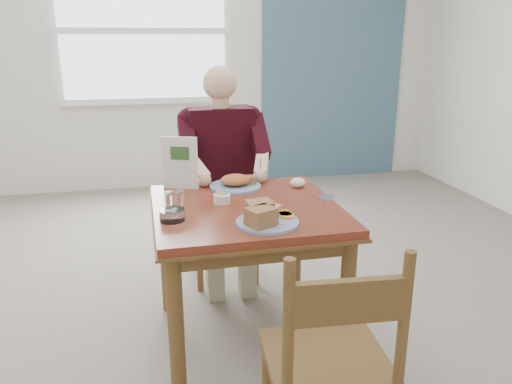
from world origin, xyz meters
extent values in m
plane|color=#73665D|center=(0.00, 0.00, 0.00)|extent=(6.00, 6.00, 0.00)
plane|color=silver|center=(0.00, 3.00, 1.40)|extent=(5.50, 0.00, 5.50)
cube|color=#416379|center=(1.60, 2.98, 1.40)|extent=(1.60, 0.02, 2.80)
ellipsoid|color=gold|center=(-0.05, -0.26, 0.77)|extent=(0.06, 0.05, 0.03)
ellipsoid|color=white|center=(0.34, 0.24, 0.78)|extent=(0.10, 0.10, 0.05)
cylinder|color=silver|center=(0.43, 0.01, 0.76)|extent=(0.12, 0.12, 0.01)
cube|color=white|center=(-0.40, 2.97, 1.60)|extent=(1.60, 0.02, 1.30)
cube|color=white|center=(-0.40, 2.96, 0.92)|extent=(1.72, 0.04, 0.06)
cube|color=white|center=(-0.40, 2.96, 1.60)|extent=(1.72, 0.04, 0.06)
cube|color=maroon|center=(0.00, 0.00, 0.73)|extent=(0.90, 0.90, 0.04)
cube|color=brown|center=(0.00, 0.00, 0.70)|extent=(0.92, 0.92, 0.01)
cylinder|color=brown|center=(-0.39, -0.39, 0.35)|extent=(0.07, 0.07, 0.71)
cylinder|color=brown|center=(0.39, -0.39, 0.35)|extent=(0.07, 0.07, 0.71)
cylinder|color=brown|center=(-0.39, 0.39, 0.35)|extent=(0.07, 0.07, 0.71)
cylinder|color=brown|center=(0.39, 0.39, 0.35)|extent=(0.07, 0.07, 0.71)
cube|color=brown|center=(0.00, -0.39, 0.66)|extent=(0.80, 0.03, 0.08)
cube|color=brown|center=(0.00, 0.39, 0.66)|extent=(0.80, 0.03, 0.08)
cube|color=brown|center=(-0.39, 0.00, 0.66)|extent=(0.03, 0.80, 0.08)
cube|color=brown|center=(0.39, 0.00, 0.66)|extent=(0.03, 0.80, 0.08)
cylinder|color=brown|center=(-0.18, 0.57, 0.23)|extent=(0.04, 0.04, 0.45)
cylinder|color=brown|center=(0.18, 0.57, 0.23)|extent=(0.04, 0.04, 0.45)
cylinder|color=brown|center=(-0.18, 0.93, 0.23)|extent=(0.04, 0.04, 0.45)
cylinder|color=brown|center=(0.18, 0.93, 0.23)|extent=(0.04, 0.04, 0.45)
cube|color=brown|center=(0.00, 0.75, 0.47)|extent=(0.42, 0.42, 0.03)
cylinder|color=brown|center=(-0.18, 0.93, 0.70)|extent=(0.04, 0.04, 0.50)
cylinder|color=brown|center=(0.18, 0.93, 0.70)|extent=(0.04, 0.04, 0.50)
cube|color=brown|center=(0.00, 0.93, 0.80)|extent=(0.38, 0.03, 0.14)
cylinder|color=brown|center=(0.29, -0.73, 0.23)|extent=(0.04, 0.04, 0.45)
cube|color=brown|center=(0.10, -0.89, 0.47)|extent=(0.45, 0.45, 0.03)
cylinder|color=brown|center=(-0.09, -1.06, 0.70)|extent=(0.04, 0.04, 0.50)
cylinder|color=brown|center=(0.26, -1.08, 0.70)|extent=(0.04, 0.04, 0.50)
cube|color=brown|center=(0.09, -1.07, 0.80)|extent=(0.38, 0.06, 0.14)
cube|color=tan|center=(-0.10, 0.63, 0.54)|extent=(0.13, 0.38, 0.12)
cube|color=tan|center=(0.10, 0.63, 0.54)|extent=(0.13, 0.38, 0.12)
cube|color=tan|center=(-0.10, 0.45, 0.24)|extent=(0.10, 0.10, 0.48)
cube|color=tan|center=(0.10, 0.45, 0.24)|extent=(0.10, 0.10, 0.48)
cube|color=black|center=(0.00, 0.78, 0.84)|extent=(0.40, 0.22, 0.58)
sphere|color=black|center=(-0.19, 0.78, 1.06)|extent=(0.15, 0.15, 0.15)
sphere|color=black|center=(0.19, 0.78, 1.06)|extent=(0.15, 0.15, 0.15)
cylinder|color=#DDAF8C|center=(0.00, 0.76, 1.15)|extent=(0.11, 0.11, 0.08)
sphere|color=#DDAF8C|center=(0.00, 0.76, 1.28)|extent=(0.21, 0.21, 0.21)
cube|color=black|center=(-0.22, 0.67, 0.96)|extent=(0.09, 0.29, 0.27)
cube|color=black|center=(0.22, 0.67, 0.96)|extent=(0.09, 0.29, 0.27)
sphere|color=black|center=(-0.22, 0.55, 0.86)|extent=(0.09, 0.09, 0.09)
sphere|color=black|center=(0.22, 0.55, 0.86)|extent=(0.09, 0.09, 0.09)
cube|color=#DDAF8C|center=(-0.19, 0.46, 0.82)|extent=(0.14, 0.23, 0.14)
cube|color=#DDAF8C|center=(0.19, 0.46, 0.82)|extent=(0.14, 0.23, 0.14)
sphere|color=#DDAF8C|center=(-0.16, 0.37, 0.79)|extent=(0.08, 0.08, 0.08)
sphere|color=#DDAF8C|center=(0.16, 0.37, 0.79)|extent=(0.08, 0.08, 0.08)
cylinder|color=silver|center=(0.16, 0.37, 0.84)|extent=(0.01, 0.05, 0.12)
cylinder|color=white|center=(0.04, -0.27, 0.76)|extent=(0.35, 0.35, 0.02)
cube|color=tan|center=(0.00, -0.32, 0.80)|extent=(0.15, 0.14, 0.08)
cube|color=tan|center=(0.01, -0.23, 0.80)|extent=(0.12, 0.11, 0.08)
cylinder|color=orange|center=(0.14, -0.24, 0.77)|extent=(0.07, 0.07, 0.01)
cylinder|color=orange|center=(0.14, -0.22, 0.77)|extent=(0.09, 0.09, 0.01)
cylinder|color=orange|center=(0.14, -0.20, 0.77)|extent=(0.09, 0.09, 0.01)
cube|color=#E56C7B|center=(0.10, -0.16, 0.78)|extent=(0.08, 0.08, 0.03)
cylinder|color=white|center=(0.00, 0.31, 0.76)|extent=(0.30, 0.30, 0.02)
ellipsoid|color=#C8732F|center=(0.00, 0.31, 0.80)|extent=(0.17, 0.15, 0.06)
cube|color=tan|center=(0.07, 0.32, 0.79)|extent=(0.11, 0.07, 0.04)
cylinder|color=white|center=(-0.11, 0.06, 0.77)|extent=(0.11, 0.11, 0.04)
cube|color=pink|center=(-0.12, 0.06, 0.80)|extent=(0.03, 0.01, 0.02)
cube|color=#6699D8|center=(-0.09, 0.07, 0.80)|extent=(0.03, 0.03, 0.02)
cube|color=#EAD159|center=(-0.11, 0.05, 0.80)|extent=(0.03, 0.02, 0.02)
cube|color=white|center=(-0.12, 0.08, 0.80)|extent=(0.03, 0.02, 0.02)
cylinder|color=white|center=(-0.37, 0.04, 0.79)|extent=(0.04, 0.04, 0.07)
cylinder|color=silver|center=(-0.37, 0.04, 0.83)|extent=(0.04, 0.04, 0.02)
cylinder|color=white|center=(-0.32, 0.04, 0.79)|extent=(0.04, 0.04, 0.07)
cylinder|color=silver|center=(-0.32, 0.04, 0.83)|extent=(0.04, 0.04, 0.02)
cylinder|color=white|center=(-0.37, -0.13, 0.78)|extent=(0.14, 0.14, 0.05)
cylinder|color=white|center=(-0.38, -0.14, 0.79)|extent=(0.03, 0.03, 0.02)
cylinder|color=white|center=(-0.36, -0.12, 0.79)|extent=(0.03, 0.03, 0.02)
cylinder|color=white|center=(-0.36, -0.15, 0.79)|extent=(0.03, 0.03, 0.02)
cube|color=white|center=(-0.29, 0.36, 0.89)|extent=(0.19, 0.08, 0.29)
cube|color=#2D5926|center=(-0.29, 0.35, 0.95)|extent=(0.10, 0.04, 0.07)
camera|label=1|loc=(-0.47, -2.28, 1.55)|focal=35.00mm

